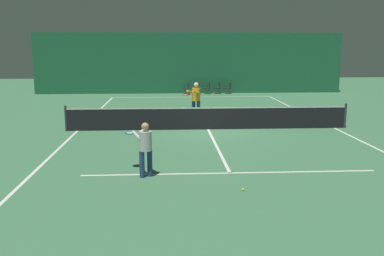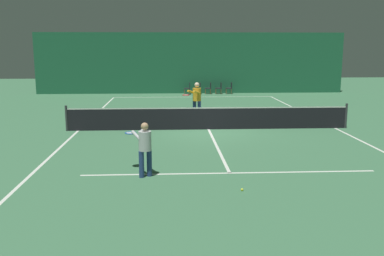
{
  "view_description": "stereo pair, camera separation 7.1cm",
  "coord_description": "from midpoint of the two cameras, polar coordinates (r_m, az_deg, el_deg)",
  "views": [
    {
      "loc": [
        -1.74,
        -17.81,
        3.48
      ],
      "look_at": [
        -0.93,
        -4.11,
        0.86
      ],
      "focal_mm": 40.0,
      "sensor_mm": 36.0,
      "label": 1
    },
    {
      "loc": [
        -1.67,
        -17.81,
        3.48
      ],
      "look_at": [
        -0.93,
        -4.11,
        0.86
      ],
      "focal_mm": 40.0,
      "sensor_mm": 36.0,
      "label": 2
    }
  ],
  "objects": [
    {
      "name": "courtside_chair_3",
      "position": [
        32.0,
        3.44,
        5.44
      ],
      "size": [
        0.44,
        0.44,
        0.84
      ],
      "rotation": [
        0.0,
        0.0,
        -1.57
      ],
      "color": "brown",
      "rests_on": "ground"
    },
    {
      "name": "player_far",
      "position": [
        20.87,
        0.4,
        4.08
      ],
      "size": [
        1.08,
        1.36,
        1.77
      ],
      "rotation": [
        0.0,
        0.0,
        -2.16
      ],
      "color": "navy",
      "rests_on": "ground"
    },
    {
      "name": "courtside_chair_2",
      "position": [
        31.92,
        2.04,
        5.44
      ],
      "size": [
        0.44,
        0.44,
        0.84
      ],
      "rotation": [
        0.0,
        0.0,
        -1.57
      ],
      "color": "brown",
      "rests_on": "ground"
    },
    {
      "name": "court_line_service_near",
      "position": [
        12.05,
        4.92,
        -5.99
      ],
      "size": [
        8.25,
        0.1,
        0.0
      ],
      "color": "silver",
      "rests_on": "ground"
    },
    {
      "name": "court_line_centre",
      "position": [
        18.22,
        2.05,
        -0.18
      ],
      "size": [
        0.1,
        12.8,
        0.0
      ],
      "color": "silver",
      "rests_on": "ground"
    },
    {
      "name": "player_near",
      "position": [
        11.56,
        -6.5,
        -2.28
      ],
      "size": [
        0.91,
        1.28,
        1.49
      ],
      "rotation": [
        0.0,
        0.0,
        2.08
      ],
      "color": "navy",
      "rests_on": "ground"
    },
    {
      "name": "court_line_sideline_right",
      "position": [
        19.52,
        18.34,
        0.01
      ],
      "size": [
        0.1,
        23.8,
        0.0
      ],
      "color": "silver",
      "rests_on": "ground"
    },
    {
      "name": "tennis_ball",
      "position": [
        10.64,
        6.6,
        -8.16
      ],
      "size": [
        0.07,
        0.07,
        0.07
      ],
      "color": "#D1DB33",
      "rests_on": "ground"
    },
    {
      "name": "court_line_sideline_left",
      "position": [
        18.54,
        -15.13,
        -0.37
      ],
      "size": [
        0.1,
        23.8,
        0.0
      ],
      "color": "silver",
      "rests_on": "ground"
    },
    {
      "name": "backdrop_curtain",
      "position": [
        32.25,
        -0.35,
        8.64
      ],
      "size": [
        23.0,
        0.12,
        4.5
      ],
      "color": "#1E5B3D",
      "rests_on": "ground"
    },
    {
      "name": "ground_plane",
      "position": [
        18.23,
        2.05,
        -0.19
      ],
      "size": [
        60.0,
        60.0,
        0.0
      ],
      "primitive_type": "plane",
      "color": "#3D704C"
    },
    {
      "name": "courtside_chair_0",
      "position": [
        31.81,
        -0.77,
        5.42
      ],
      "size": [
        0.44,
        0.44,
        0.84
      ],
      "rotation": [
        0.0,
        0.0,
        -1.57
      ],
      "color": "brown",
      "rests_on": "ground"
    },
    {
      "name": "court_line_baseline_far",
      "position": [
        29.96,
        -0.09,
        4.16
      ],
      "size": [
        11.0,
        0.1,
        0.0
      ],
      "color": "silver",
      "rests_on": "ground"
    },
    {
      "name": "court_line_service_far",
      "position": [
        24.52,
        0.64,
        2.67
      ],
      "size": [
        8.25,
        0.1,
        0.0
      ],
      "color": "silver",
      "rests_on": "ground"
    },
    {
      "name": "tennis_net",
      "position": [
        18.13,
        2.06,
        1.4
      ],
      "size": [
        12.0,
        0.1,
        1.07
      ],
      "color": "black",
      "rests_on": "ground"
    },
    {
      "name": "courtside_chair_1",
      "position": [
        31.85,
        0.64,
        5.43
      ],
      "size": [
        0.44,
        0.44,
        0.84
      ],
      "rotation": [
        0.0,
        0.0,
        -1.57
      ],
      "color": "brown",
      "rests_on": "ground"
    },
    {
      "name": "courtside_chair_4",
      "position": [
        32.1,
        4.83,
        5.44
      ],
      "size": [
        0.44,
        0.44,
        0.84
      ],
      "rotation": [
        0.0,
        0.0,
        -1.57
      ],
      "color": "brown",
      "rests_on": "ground"
    }
  ]
}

